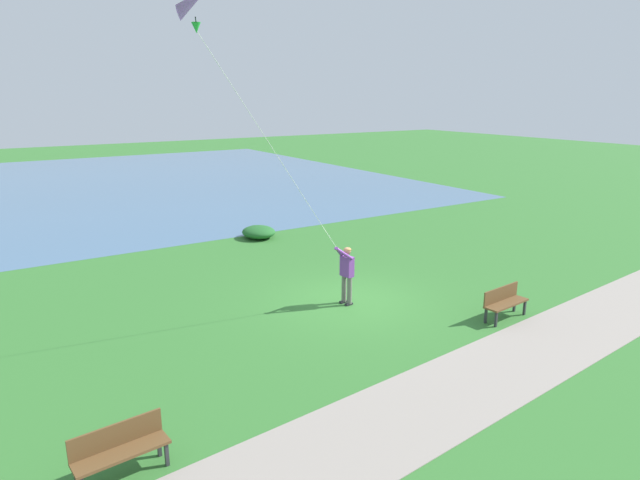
# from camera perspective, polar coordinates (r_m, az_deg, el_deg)

# --- Properties ---
(ground_plane) EXTENTS (120.00, 120.00, 0.00)m
(ground_plane) POSITION_cam_1_polar(r_m,az_deg,el_deg) (16.50, 3.14, -6.39)
(ground_plane) COLOR #33702D
(lake_water) EXTENTS (36.00, 44.00, 0.01)m
(lake_water) POSITION_cam_1_polar(r_m,az_deg,el_deg) (40.07, -25.20, 4.89)
(lake_water) COLOR #476B8E
(lake_water) RESTS_ON ground
(walkway_path) EXTENTS (5.34, 32.09, 0.02)m
(walkway_path) POSITION_cam_1_polar(r_m,az_deg,el_deg) (11.60, 11.12, -16.42)
(walkway_path) COLOR gray
(walkway_path) RESTS_ON ground
(person_kite_flyer) EXTENTS (0.52, 0.62, 1.83)m
(person_kite_flyer) POSITION_cam_1_polar(r_m,az_deg,el_deg) (15.96, 2.76, -3.14)
(person_kite_flyer) COLOR #232328
(person_kite_flyer) RESTS_ON ground
(flying_kite) EXTENTS (1.83, 4.35, 6.31)m
(flying_kite) POSITION_cam_1_polar(r_m,az_deg,el_deg) (12.72, -11.20, 22.19)
(flying_kite) COLOR purple
(park_bench_near_walkway) EXTENTS (0.58, 1.53, 0.88)m
(park_bench_near_walkway) POSITION_cam_1_polar(r_m,az_deg,el_deg) (15.96, 18.58, -5.98)
(park_bench_near_walkway) COLOR brown
(park_bench_near_walkway) RESTS_ON ground
(park_bench_far_walkway) EXTENTS (0.58, 1.53, 0.88)m
(park_bench_far_walkway) POSITION_cam_1_polar(r_m,az_deg,el_deg) (9.93, -20.09, -19.56)
(park_bench_far_walkway) COLOR brown
(park_bench_far_walkway) RESTS_ON ground
(lakeside_shrub) EXTENTS (1.54, 1.39, 0.52)m
(lakeside_shrub) POSITION_cam_1_polar(r_m,az_deg,el_deg) (23.72, -6.39, 0.83)
(lakeside_shrub) COLOR #236028
(lakeside_shrub) RESTS_ON ground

